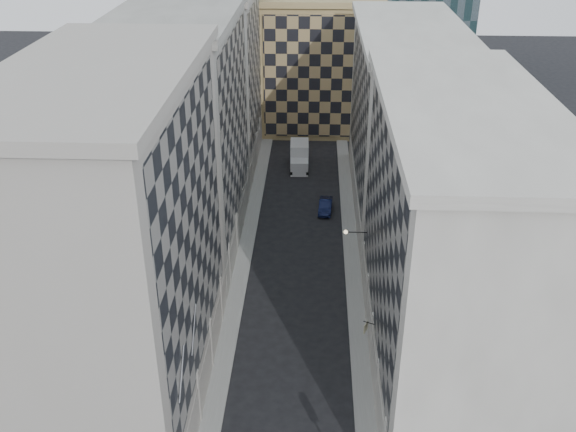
# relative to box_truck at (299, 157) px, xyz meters

# --- Properties ---
(sidewalk_west) EXTENTS (1.50, 100.00, 0.15)m
(sidewalk_west) POSITION_rel_box_truck_xyz_m (-4.77, -21.74, -1.27)
(sidewalk_west) COLOR gray
(sidewalk_west) RESTS_ON ground
(sidewalk_east) EXTENTS (1.50, 100.00, 0.15)m
(sidewalk_east) POSITION_rel_box_truck_xyz_m (5.73, -21.74, -1.27)
(sidewalk_east) COLOR gray
(sidewalk_east) RESTS_ON ground
(bldg_left_a) EXTENTS (10.80, 22.80, 23.70)m
(bldg_left_a) POSITION_rel_box_truck_xyz_m (-10.40, -40.74, 10.48)
(bldg_left_a) COLOR #A19B91
(bldg_left_a) RESTS_ON ground
(bldg_left_b) EXTENTS (10.80, 22.80, 22.70)m
(bldg_left_b) POSITION_rel_box_truck_xyz_m (-10.40, -18.74, 9.98)
(bldg_left_b) COLOR gray
(bldg_left_b) RESTS_ON ground
(bldg_left_c) EXTENTS (10.80, 22.80, 21.70)m
(bldg_left_c) POSITION_rel_box_truck_xyz_m (-10.40, 3.26, 9.48)
(bldg_left_c) COLOR #A19B91
(bldg_left_c) RESTS_ON ground
(bldg_right_a) EXTENTS (10.80, 26.80, 20.70)m
(bldg_right_a) POSITION_rel_box_truck_xyz_m (11.36, -36.74, 8.98)
(bldg_right_a) COLOR #AFABA1
(bldg_right_a) RESTS_ON ground
(bldg_right_b) EXTENTS (10.80, 28.80, 19.70)m
(bldg_right_b) POSITION_rel_box_truck_xyz_m (11.37, -9.74, 8.50)
(bldg_right_b) COLOR #AFABA1
(bldg_right_b) RESTS_ON ground
(tan_block) EXTENTS (16.80, 14.80, 18.80)m
(tan_block) POSITION_rel_box_truck_xyz_m (2.48, 16.16, 8.09)
(tan_block) COLOR tan
(tan_block) RESTS_ON ground
(flagpoles_left) EXTENTS (0.10, 6.33, 2.33)m
(flagpoles_left) POSITION_rel_box_truck_xyz_m (-5.42, -45.74, 6.66)
(flagpoles_left) COLOR gray
(flagpoles_left) RESTS_ON ground
(bracket_lamp) EXTENTS (1.98, 0.36, 0.36)m
(bracket_lamp) POSITION_rel_box_truck_xyz_m (4.86, -27.74, 4.86)
(bracket_lamp) COLOR black
(bracket_lamp) RESTS_ON ground
(box_truck) EXTENTS (2.44, 5.69, 3.09)m
(box_truck) POSITION_rel_box_truck_xyz_m (0.00, 0.00, 0.00)
(box_truck) COLOR silver
(box_truck) RESTS_ON ground
(dark_car) EXTENTS (1.67, 4.08, 1.31)m
(dark_car) POSITION_rel_box_truck_xyz_m (3.23, -12.10, -0.69)
(dark_car) COLOR #10173B
(dark_car) RESTS_ON ground
(shop_sign) EXTENTS (0.79, 0.70, 0.82)m
(shop_sign) POSITION_rel_box_truck_xyz_m (5.89, -37.62, 2.49)
(shop_sign) COLOR black
(shop_sign) RESTS_ON ground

